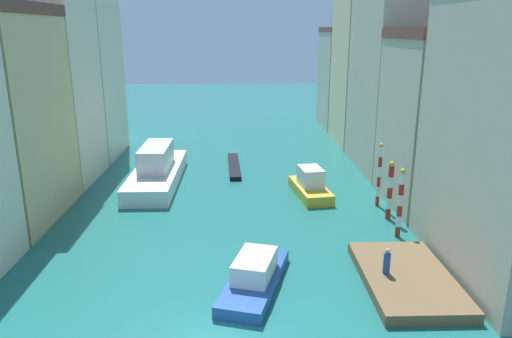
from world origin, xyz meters
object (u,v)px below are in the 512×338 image
Objects in this scene: waterfront_dock at (406,278)px; person_on_dock at (387,262)px; mooring_pole_1 at (390,190)px; vaporetto_white at (157,170)px; motorboat_1 at (310,185)px; gondola_black at (234,166)px; motorboat_0 at (255,276)px; mooring_pole_2 at (379,174)px; mooring_pole_0 at (400,202)px.

waterfront_dock is 5.50× the size of person_on_dock.
waterfront_dock is 1.84× the size of mooring_pole_1.
waterfront_dock is 0.60× the size of vaporetto_white.
gondola_black is at bearing 127.38° from motorboat_1.
motorboat_1 is at bearing -16.34° from vaporetto_white.
motorboat_0 is 14.83m from motorboat_1.
mooring_pole_2 is 15.08m from motorboat_0.
motorboat_0 is at bearing -147.37° from mooring_pole_0.
motorboat_0 is (-6.81, -0.15, -0.58)m from person_on_dock.
mooring_pole_0 is at bearing 76.65° from waterfront_dock.
mooring_pole_1 is at bearing 72.71° from person_on_dock.
gondola_black is at bearing 129.71° from mooring_pole_1.
waterfront_dock is 0.91× the size of gondola_black.
motorboat_1 is at bearing -52.62° from gondola_black.
mooring_pole_1 is 0.49× the size of gondola_black.
gondola_black is 22.14m from motorboat_0.
motorboat_0 is 1.18× the size of motorboat_1.
mooring_pole_0 is 11.14m from motorboat_0.
person_on_dock is 0.34× the size of mooring_pole_1.
waterfront_dock is 1.08× the size of motorboat_0.
vaporetto_white is (-17.43, 6.20, -1.31)m from mooring_pole_2.
mooring_pole_0 is at bearing 66.93° from person_on_dock.
vaporetto_white is (-14.72, 17.61, -0.07)m from person_on_dock.
motorboat_1 is at bearing 152.28° from mooring_pole_2.
mooring_pole_0 is at bearing -34.52° from vaporetto_white.
motorboat_1 is (-2.00, 13.88, -0.39)m from person_on_dock.
mooring_pole_2 is 18.54m from vaporetto_white.
gondola_black is (-10.91, 13.13, -1.94)m from mooring_pole_1.
mooring_pole_2 reaches higher than vaporetto_white.
vaporetto_white is 7.92m from gondola_black.
person_on_dock is 22.95m from vaporetto_white.
person_on_dock is 14.03m from motorboat_1.
mooring_pole_1 is 0.69× the size of motorboat_1.
motorboat_1 is (-4.74, 5.07, -1.31)m from mooring_pole_1.
person_on_dock reaches higher than gondola_black.
vaporetto_white is at bearing 131.84° from waterfront_dock.
mooring_pole_2 reaches higher than mooring_pole_1.
vaporetto_white is at bearing 163.66° from motorboat_1.
mooring_pole_0 is at bearing 32.63° from motorboat_0.
person_on_dock is 0.20× the size of motorboat_0.
waterfront_dock is at bearing -103.35° from mooring_pole_0.
waterfront_dock reaches higher than gondola_black.
mooring_pole_0 is 0.64× the size of motorboat_0.
mooring_pole_2 is at bearing 87.52° from mooring_pole_0.
motorboat_0 is at bearing -136.83° from mooring_pole_1.
mooring_pole_1 is (1.66, 8.85, 1.85)m from waterfront_dock.
motorboat_1 reaches higher than person_on_dock.
waterfront_dock is 1.28× the size of motorboat_1.
motorboat_1 is at bearing 71.07° from motorboat_0.
mooring_pole_0 is at bearing -56.66° from gondola_black.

